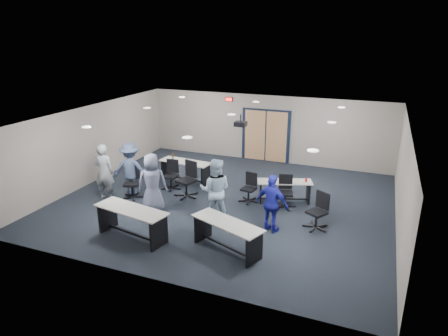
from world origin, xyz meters
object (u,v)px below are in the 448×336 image
at_px(table_front_left, 132,218).
at_px(table_back_left, 185,168).
at_px(person_back, 131,169).
at_px(table_front_right, 227,231).
at_px(table_back_right, 285,188).
at_px(chair_back_b, 186,180).
at_px(person_navy, 272,204).
at_px(chair_back_d, 285,192).
at_px(person_plaid, 152,183).
at_px(chair_loose_right, 317,211).
at_px(chair_loose_left, 132,182).
at_px(person_lightblue, 215,190).
at_px(chair_back_c, 249,188).
at_px(person_gray, 104,172).
at_px(chair_back_a, 171,175).

height_order(table_front_left, table_back_left, table_back_left).
bearing_deg(person_back, table_front_right, 134.15).
relative_size(table_front_left, table_back_right, 1.19).
relative_size(chair_back_b, person_navy, 0.73).
bearing_deg(person_navy, chair_back_d, -74.85).
distance_m(table_front_right, person_plaid, 3.22).
relative_size(table_front_left, chair_loose_right, 2.07).
height_order(chair_loose_left, person_lightblue, person_lightblue).
bearing_deg(chair_loose_right, chair_back_c, -174.03).
xyz_separation_m(table_front_left, chair_back_d, (3.21, 3.33, -0.06)).
bearing_deg(chair_back_d, chair_loose_left, 177.18).
xyz_separation_m(person_navy, person_back, (-4.92, 0.81, 0.07)).
bearing_deg(person_plaid, table_back_right, -174.88).
distance_m(table_back_right, person_back, 4.96).
xyz_separation_m(table_back_left, table_back_right, (3.69, -0.44, -0.05)).
bearing_deg(chair_back_c, chair_loose_left, -155.51).
xyz_separation_m(chair_back_b, person_navy, (3.18, -1.30, 0.22)).
bearing_deg(chair_loose_left, chair_loose_right, -20.81).
xyz_separation_m(table_back_left, chair_back_c, (2.65, -0.86, -0.06)).
bearing_deg(chair_back_d, table_front_right, -119.09).
height_order(chair_back_d, person_gray, person_gray).
xyz_separation_m(chair_back_a, person_gray, (-1.50, -1.51, 0.42)).
distance_m(chair_loose_left, chair_loose_right, 5.83).
bearing_deg(table_front_right, person_gray, -176.95).
height_order(table_back_right, chair_back_d, chair_back_d).
relative_size(chair_back_c, chair_loose_left, 0.87).
height_order(table_front_left, person_plaid, person_plaid).
bearing_deg(chair_back_a, person_lightblue, -39.89).
bearing_deg(chair_back_a, chair_loose_left, -129.50).
bearing_deg(person_lightblue, chair_loose_left, -22.16).
relative_size(person_navy, person_back, 0.91).
bearing_deg(table_front_left, person_gray, 150.74).
height_order(chair_back_c, chair_back_d, chair_back_d).
xyz_separation_m(chair_back_a, person_navy, (3.97, -1.70, 0.30)).
distance_m(table_front_left, table_back_right, 4.85).
distance_m(table_front_right, chair_loose_left, 4.45).
xyz_separation_m(chair_back_b, chair_loose_right, (4.26, -0.68, -0.07)).
relative_size(table_back_left, table_back_right, 1.07).
bearing_deg(person_plaid, table_front_left, 77.47).
bearing_deg(chair_loose_right, table_back_left, -170.67).
height_order(table_front_left, chair_back_d, chair_back_d).
height_order(person_lightblue, person_navy, person_lightblue).
xyz_separation_m(person_gray, person_navy, (5.47, -0.19, -0.12)).
xyz_separation_m(chair_loose_left, person_back, (-0.17, 0.25, 0.35)).
height_order(chair_back_d, chair_loose_left, chair_loose_left).
xyz_separation_m(chair_back_b, chair_back_d, (3.16, 0.37, -0.09)).
xyz_separation_m(chair_back_d, chair_loose_right, (1.10, -1.04, 0.01)).
relative_size(table_back_left, person_back, 1.09).
xyz_separation_m(chair_back_b, chair_loose_left, (-1.56, -0.74, -0.05)).
distance_m(table_back_right, chair_loose_right, 1.90).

